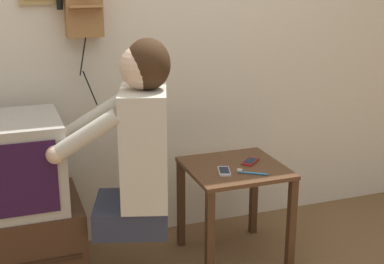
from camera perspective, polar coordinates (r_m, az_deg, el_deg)
wall_back at (r=3.11m, az=-4.40°, el=11.23°), size 6.80×0.05×2.55m
side_table at (r=2.98m, az=4.56°, el=-5.69°), size 0.52×0.51×0.55m
person at (r=2.59m, az=-5.73°, el=-0.94°), size 0.63×0.51×0.95m
tv_stand at (r=2.96m, az=-18.39°, el=-11.33°), size 0.68×0.54×0.45m
television at (r=2.76m, az=-19.15°, el=-3.22°), size 0.53×0.50×0.45m
cell_phone_held at (r=2.84m, az=3.45°, el=-4.19°), size 0.09×0.14×0.01m
cell_phone_spare at (r=3.00m, az=6.24°, el=-3.14°), size 0.13×0.13×0.01m
toothbrush at (r=2.83m, az=6.24°, el=-4.33°), size 0.14×0.10×0.02m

